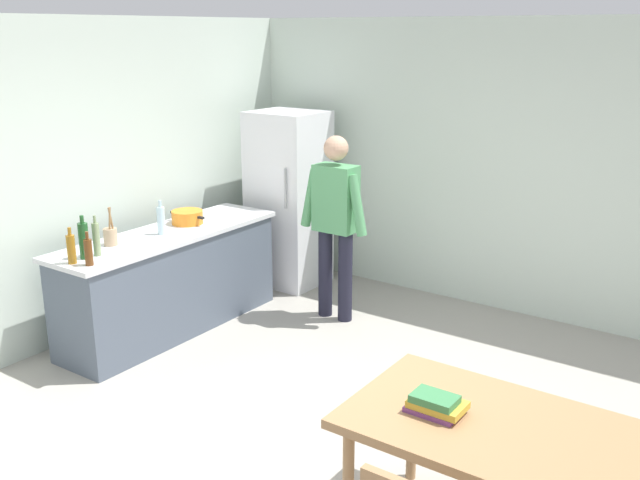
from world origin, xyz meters
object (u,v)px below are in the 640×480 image
person (335,216)px  bottle_water_clear (161,220)px  cooking_pot (187,217)px  bottle_vinegar_tall (96,239)px  bottle_wine_green (84,240)px  utensil_jar (110,236)px  bottle_oil_amber (71,249)px  book_stack (436,404)px  dining_table (491,437)px  refrigerator (289,199)px  bottle_beer_brown (88,252)px

person → bottle_water_clear: person is taller
cooking_pot → bottle_vinegar_tall: 1.09m
person → bottle_wine_green: size_ratio=5.00×
utensil_jar → bottle_vinegar_tall: bearing=-60.3°
bottle_vinegar_tall → bottle_wine_green: bearing=-100.3°
bottle_oil_amber → bottle_water_clear: (-0.04, 0.93, 0.01)m
person → bottle_wine_green: 2.17m
utensil_jar → bottle_wine_green: size_ratio=0.94×
bottle_oil_amber → book_stack: bottle_oil_amber is taller
dining_table → refrigerator: bearing=140.7°
refrigerator → bottle_oil_amber: refrigerator is taller
utensil_jar → bottle_water_clear: size_ratio=1.07×
dining_table → bottle_oil_amber: bottle_oil_amber is taller
bottle_wine_green → book_stack: bearing=-5.6°
person → bottle_vinegar_tall: bearing=-119.0°
person → cooking_pot: person is taller
bottle_wine_green → bottle_oil_amber: bearing=-80.9°
cooking_pot → bottle_beer_brown: bearing=-78.8°
bottle_oil_amber → book_stack: 3.10m
bottle_wine_green → book_stack: (3.11, -0.30, -0.25)m
person → utensil_jar: 1.95m
person → bottle_water_clear: (-1.04, -1.12, 0.05)m
bottle_wine_green → book_stack: bottle_wine_green is taller
utensil_jar → refrigerator: bearing=84.8°
person → bottle_beer_brown: size_ratio=6.54×
refrigerator → bottle_oil_amber: size_ratio=6.43×
bottle_vinegar_tall → bottle_oil_amber: (0.00, -0.23, -0.02)m
refrigerator → cooking_pot: 1.30m
refrigerator → bottle_water_clear: (-0.09, -1.67, 0.13)m
refrigerator → utensil_jar: 2.14m
book_stack → person: bearing=133.2°
person → bottle_vinegar_tall: (-1.01, -1.81, 0.06)m
cooking_pot → bottle_water_clear: bearing=-79.2°
person → bottle_water_clear: 1.53m
bottle_vinegar_tall → dining_table: bearing=-5.6°
refrigerator → bottle_wine_green: refrigerator is taller
bottle_water_clear → bottle_oil_amber: bearing=-87.7°
bottle_water_clear → bottle_wine_green: 0.80m
cooking_pot → bottle_water_clear: (0.07, -0.38, 0.07)m
utensil_jar → book_stack: (3.23, -0.64, -0.18)m
person → bottle_vinegar_tall: 2.08m
person → refrigerator: bearing=149.8°
book_stack → bottle_beer_brown: bearing=175.8°
utensil_jar → bottle_beer_brown: bearing=-56.7°
cooking_pot → utensil_jar: size_ratio=1.25×
bottle_vinegar_tall → bottle_wine_green: size_ratio=0.94×
bottle_water_clear → bottle_wine_green: bearing=-88.9°
person → bottle_oil_amber: (-1.00, -2.05, 0.04)m
bottle_vinegar_tall → bottle_beer_brown: bottle_vinegar_tall is taller
person → book_stack: person is taller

